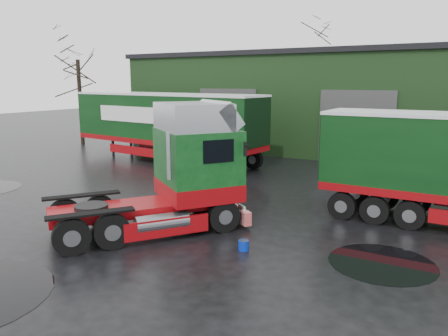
{
  "coord_description": "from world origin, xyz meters",
  "views": [
    {
      "loc": [
        7.75,
        -9.9,
        4.49
      ],
      "look_at": [
        0.7,
        2.1,
        1.7
      ],
      "focal_mm": 35.0,
      "sensor_mm": 36.0,
      "label": 1
    }
  ],
  "objects_px": {
    "hero_tractor": "(142,169)",
    "warehouse": "(380,102)",
    "wash_bucket": "(244,245)",
    "tree_back_a": "(314,78)",
    "tree_left": "(79,84)",
    "trailer_left": "(165,127)"
  },
  "relations": [
    {
      "from": "tree_back_a",
      "to": "tree_left",
      "type": "bearing_deg",
      "value": -121.43
    },
    {
      "from": "hero_tractor",
      "to": "wash_bucket",
      "type": "bearing_deg",
      "value": 38.77
    },
    {
      "from": "warehouse",
      "to": "wash_bucket",
      "type": "height_order",
      "value": "warehouse"
    },
    {
      "from": "trailer_left",
      "to": "hero_tractor",
      "type": "bearing_deg",
      "value": -139.62
    },
    {
      "from": "warehouse",
      "to": "hero_tractor",
      "type": "height_order",
      "value": "warehouse"
    },
    {
      "from": "hero_tractor",
      "to": "tree_left",
      "type": "xyz_separation_m",
      "value": [
        -16.28,
        12.24,
        2.31
      ]
    },
    {
      "from": "hero_tractor",
      "to": "wash_bucket",
      "type": "height_order",
      "value": "hero_tractor"
    },
    {
      "from": "wash_bucket",
      "to": "trailer_left",
      "type": "bearing_deg",
      "value": 136.49
    },
    {
      "from": "tree_back_a",
      "to": "wash_bucket",
      "type": "bearing_deg",
      "value": -74.06
    },
    {
      "from": "trailer_left",
      "to": "tree_left",
      "type": "distance_m",
      "value": 10.09
    },
    {
      "from": "wash_bucket",
      "to": "tree_back_a",
      "type": "bearing_deg",
      "value": 105.94
    },
    {
      "from": "warehouse",
      "to": "wash_bucket",
      "type": "xyz_separation_m",
      "value": [
        0.58,
        -20.05,
        -3.02
      ]
    },
    {
      "from": "warehouse",
      "to": "hero_tractor",
      "type": "relative_size",
      "value": 5.18
    },
    {
      "from": "warehouse",
      "to": "trailer_left",
      "type": "height_order",
      "value": "warehouse"
    },
    {
      "from": "trailer_left",
      "to": "tree_left",
      "type": "height_order",
      "value": "tree_left"
    },
    {
      "from": "hero_tractor",
      "to": "tree_left",
      "type": "distance_m",
      "value": 20.5
    },
    {
      "from": "wash_bucket",
      "to": "tree_back_a",
      "type": "relative_size",
      "value": 0.03
    },
    {
      "from": "hero_tractor",
      "to": "warehouse",
      "type": "bearing_deg",
      "value": 117.7
    },
    {
      "from": "warehouse",
      "to": "tree_left",
      "type": "bearing_deg",
      "value": -157.17
    },
    {
      "from": "trailer_left",
      "to": "wash_bucket",
      "type": "bearing_deg",
      "value": -127.92
    },
    {
      "from": "trailer_left",
      "to": "tree_left",
      "type": "xyz_separation_m",
      "value": [
        -9.5,
        2.47,
        2.32
      ]
    },
    {
      "from": "tree_left",
      "to": "tree_back_a",
      "type": "distance_m",
      "value": 21.1
    }
  ]
}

